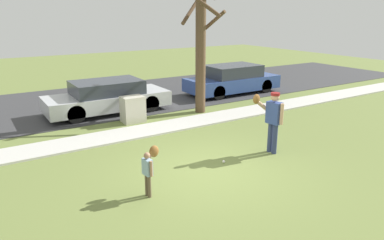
# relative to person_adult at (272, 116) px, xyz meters

# --- Properties ---
(ground_plane) EXTENTS (48.00, 48.00, 0.00)m
(ground_plane) POSITION_rel_person_adult_xyz_m (-2.06, 3.41, -1.05)
(ground_plane) COLOR olive
(sidewalk_strip) EXTENTS (36.00, 1.20, 0.06)m
(sidewalk_strip) POSITION_rel_person_adult_xyz_m (-2.06, 3.51, -1.02)
(sidewalk_strip) COLOR beige
(sidewalk_strip) RESTS_ON ground
(road_surface) EXTENTS (36.00, 6.80, 0.02)m
(road_surface) POSITION_rel_person_adult_xyz_m (-2.06, 8.51, -1.04)
(road_surface) COLOR #38383A
(road_surface) RESTS_ON ground
(person_adult) EXTENTS (0.72, 0.60, 1.68)m
(person_adult) POSITION_rel_person_adult_xyz_m (0.00, 0.00, 0.00)
(person_adult) COLOR navy
(person_adult) RESTS_ON ground
(person_child) EXTENTS (0.44, 0.43, 1.03)m
(person_child) POSITION_rel_person_adult_xyz_m (-3.83, -0.39, -0.38)
(person_child) COLOR brown
(person_child) RESTS_ON ground
(baseball) EXTENTS (0.07, 0.07, 0.07)m
(baseball) POSITION_rel_person_adult_xyz_m (-1.51, 0.11, -1.02)
(baseball) COLOR white
(baseball) RESTS_ON ground
(utility_cabinet) EXTENTS (0.76, 0.58, 0.92)m
(utility_cabinet) POSITION_rel_person_adult_xyz_m (-2.02, 4.71, -0.60)
(utility_cabinet) COLOR beige
(utility_cabinet) RESTS_ON ground
(street_tree_near) EXTENTS (1.85, 1.88, 5.06)m
(street_tree_near) POSITION_rel_person_adult_xyz_m (0.72, 4.57, 1.64)
(street_tree_near) COLOR brown
(street_tree_near) RESTS_ON ground
(parked_sedan_silver) EXTENTS (4.60, 1.80, 1.23)m
(parked_sedan_silver) POSITION_rel_person_adult_xyz_m (-2.35, 6.36, -0.43)
(parked_sedan_silver) COLOR silver
(parked_sedan_silver) RESTS_ON road_surface
(parked_wagon_blue) EXTENTS (4.50, 1.80, 1.33)m
(parked_wagon_blue) POSITION_rel_person_adult_xyz_m (3.83, 6.56, -0.39)
(parked_wagon_blue) COLOR #2D478C
(parked_wagon_blue) RESTS_ON road_surface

